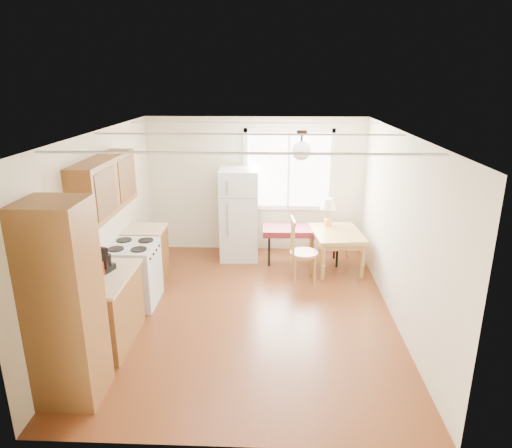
# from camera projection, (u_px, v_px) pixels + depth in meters

# --- Properties ---
(room_shell) EXTENTS (4.60, 5.60, 2.62)m
(room_shell) POSITION_uv_depth(u_px,v_px,m) (248.00, 228.00, 6.09)
(room_shell) COLOR #512410
(room_shell) RESTS_ON ground
(kitchen_run) EXTENTS (0.65, 3.40, 2.20)m
(kitchen_run) POSITION_uv_depth(u_px,v_px,m) (108.00, 273.00, 5.68)
(kitchen_run) COLOR brown
(kitchen_run) RESTS_ON ground
(window_unit) EXTENTS (1.64, 0.05, 1.51)m
(window_unit) POSITION_uv_depth(u_px,v_px,m) (289.00, 170.00, 8.33)
(window_unit) COLOR white
(window_unit) RESTS_ON room_shell
(pendant_light) EXTENTS (0.26, 0.26, 0.40)m
(pendant_light) POSITION_uv_depth(u_px,v_px,m) (301.00, 150.00, 6.14)
(pendant_light) COLOR black
(pendant_light) RESTS_ON room_shell
(refrigerator) EXTENTS (0.71, 0.72, 1.64)m
(refrigerator) POSITION_uv_depth(u_px,v_px,m) (239.00, 214.00, 8.18)
(refrigerator) COLOR silver
(refrigerator) RESTS_ON ground
(bench) EXTENTS (1.42, 0.56, 0.65)m
(bench) POSITION_uv_depth(u_px,v_px,m) (303.00, 231.00, 8.01)
(bench) COLOR maroon
(bench) RESTS_ON ground
(dining_table) EXTENTS (0.92, 1.15, 0.66)m
(dining_table) POSITION_uv_depth(u_px,v_px,m) (337.00, 237.00, 7.77)
(dining_table) COLOR #A47D3F
(dining_table) RESTS_ON ground
(chair) EXTENTS (0.47, 0.46, 1.04)m
(chair) POSITION_uv_depth(u_px,v_px,m) (298.00, 246.00, 7.28)
(chair) COLOR #A47D3F
(chair) RESTS_ON ground
(table_lamp) EXTENTS (0.29, 0.29, 0.49)m
(table_lamp) POSITION_uv_depth(u_px,v_px,m) (329.00, 206.00, 7.96)
(table_lamp) COLOR gold
(table_lamp) RESTS_ON dining_table
(coffee_maker) EXTENTS (0.23, 0.26, 0.34)m
(coffee_maker) POSITION_uv_depth(u_px,v_px,m) (104.00, 262.00, 5.54)
(coffee_maker) COLOR black
(coffee_maker) RESTS_ON kitchen_run
(kettle) EXTENTS (0.12, 0.12, 0.24)m
(kettle) POSITION_uv_depth(u_px,v_px,m) (101.00, 266.00, 5.48)
(kettle) COLOR red
(kettle) RESTS_ON kitchen_run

